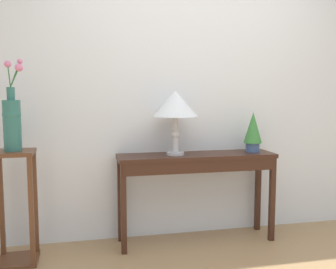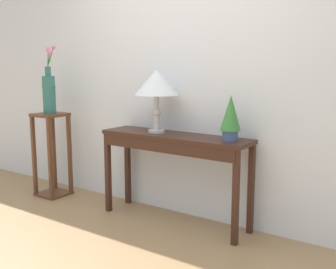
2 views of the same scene
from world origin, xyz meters
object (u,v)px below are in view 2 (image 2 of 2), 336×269
(table_lamp, at_px, (156,84))
(flower_vase_tall, at_px, (49,90))
(pedestal_stand_left, at_px, (52,155))
(console_table, at_px, (173,148))
(potted_plant_on_console, at_px, (231,116))

(table_lamp, xyz_separation_m, flower_vase_tall, (-1.30, -0.12, -0.09))
(pedestal_stand_left, bearing_deg, flower_vase_tall, 10.79)
(console_table, relative_size, table_lamp, 2.50)
(console_table, height_order, pedestal_stand_left, pedestal_stand_left)
(table_lamp, distance_m, pedestal_stand_left, 1.52)
(console_table, height_order, potted_plant_on_console, potted_plant_on_console)
(table_lamp, bearing_deg, flower_vase_tall, -174.89)
(table_lamp, height_order, pedestal_stand_left, table_lamp)
(console_table, relative_size, pedestal_stand_left, 1.56)
(console_table, height_order, table_lamp, table_lamp)
(table_lamp, xyz_separation_m, potted_plant_on_console, (0.73, 0.00, -0.23))
(pedestal_stand_left, distance_m, flower_vase_tall, 0.69)
(table_lamp, bearing_deg, potted_plant_on_console, 0.30)
(potted_plant_on_console, distance_m, pedestal_stand_left, 2.11)
(table_lamp, relative_size, pedestal_stand_left, 0.63)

